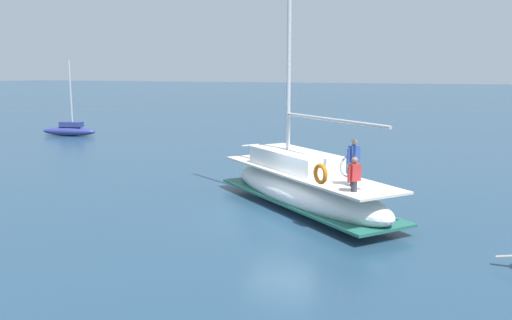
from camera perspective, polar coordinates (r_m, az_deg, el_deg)
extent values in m
plane|color=navy|center=(19.34, 2.96, -6.31)|extent=(400.00, 400.00, 0.00)
ellipsoid|color=white|center=(20.55, 5.21, -3.37)|extent=(7.98, 8.92, 1.40)
cube|color=#236656|center=(20.62, 5.20, -4.22)|extent=(7.87, 8.79, 0.10)
cube|color=beige|center=(20.39, 5.24, -1.34)|extent=(7.52, 8.43, 0.08)
cube|color=white|center=(20.91, 4.15, 0.04)|extent=(4.05, 4.40, 0.70)
cylinder|color=silver|center=(21.18, 3.62, 16.65)|extent=(0.16, 0.16, 12.84)
cylinder|color=#B7B7BC|center=(18.74, 8.25, 4.30)|extent=(3.77, 4.51, 0.12)
cylinder|color=silver|center=(24.03, -0.67, 1.61)|extent=(0.73, 0.62, 0.06)
torus|color=orange|center=(17.51, 6.95, -1.50)|extent=(0.55, 0.63, 0.70)
cylinder|color=#33333D|center=(18.05, 10.42, -1.48)|extent=(0.20, 0.20, 0.80)
cube|color=#3351AD|center=(17.93, 10.48, 0.65)|extent=(0.37, 0.36, 0.56)
sphere|color=tan|center=(17.88, 10.52, 1.89)|extent=(0.20, 0.20, 0.20)
cylinder|color=#3351AD|center=(17.80, 9.93, 0.44)|extent=(0.09, 0.09, 0.50)
cylinder|color=#3351AD|center=(18.08, 11.02, 0.55)|extent=(0.09, 0.09, 0.50)
cylinder|color=#33333D|center=(17.21, 10.50, -2.79)|extent=(0.20, 0.20, 0.35)
cube|color=red|center=(17.12, 10.54, -1.31)|extent=(0.37, 0.36, 0.56)
sphere|color=#9E7051|center=(17.05, 10.58, -0.02)|extent=(0.20, 0.20, 0.20)
cylinder|color=red|center=(16.99, 9.97, -1.54)|extent=(0.09, 0.09, 0.50)
cylinder|color=red|center=(17.27, 11.10, -1.40)|extent=(0.09, 0.09, 0.50)
torus|color=silver|center=(18.19, 9.96, -0.67)|extent=(0.62, 0.53, 0.76)
ellipsoid|color=navy|center=(45.91, -19.47, 2.93)|extent=(1.91, 4.72, 0.74)
cube|color=navy|center=(45.74, -19.26, 3.64)|extent=(1.03, 1.94, 0.40)
cylinder|color=silver|center=(45.51, -19.31, 6.74)|extent=(0.12, 0.12, 5.36)
cube|color=#9E9993|center=(16.19, 25.41, -9.32)|extent=(0.18, 0.57, 0.14)
sphere|color=silver|center=(29.51, 7.33, -0.44)|extent=(0.59, 0.59, 0.59)
cylinder|color=black|center=(29.46, 7.34, 0.13)|extent=(0.04, 0.04, 0.60)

